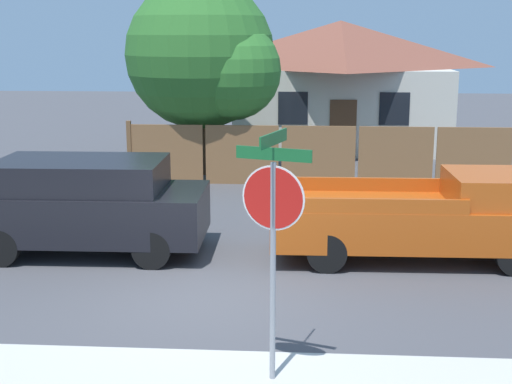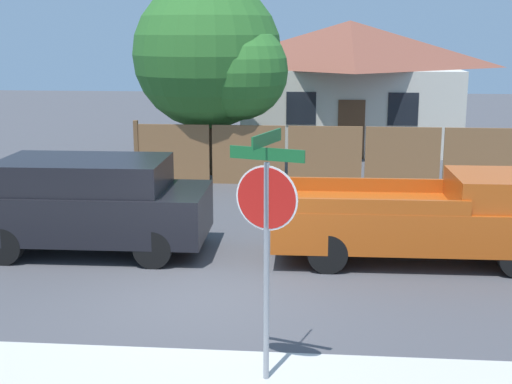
# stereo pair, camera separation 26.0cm
# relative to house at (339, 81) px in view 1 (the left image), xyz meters

# --- Properties ---
(ground_plane) EXTENTS (80.00, 80.00, 0.00)m
(ground_plane) POSITION_rel_house_xyz_m (-2.94, -16.32, -2.40)
(ground_plane) COLOR #47474C
(wooden_fence) EXTENTS (12.98, 0.12, 1.78)m
(wooden_fence) POSITION_rel_house_xyz_m (0.16, -7.50, -1.56)
(wooden_fence) COLOR brown
(wooden_fence) RESTS_ON ground
(house) EXTENTS (8.15, 6.73, 4.63)m
(house) POSITION_rel_house_xyz_m (0.00, 0.00, 0.00)
(house) COLOR beige
(house) RESTS_ON ground
(oak_tree) EXTENTS (4.59, 4.37, 5.76)m
(oak_tree) POSITION_rel_house_xyz_m (-4.18, -6.25, 1.08)
(oak_tree) COLOR brown
(oak_tree) RESTS_ON ground
(red_suv) EXTENTS (4.56, 2.12, 1.84)m
(red_suv) POSITION_rel_house_xyz_m (-5.51, -14.08, -1.40)
(red_suv) COLOR black
(red_suv) RESTS_ON ground
(orange_pickup) EXTENTS (5.43, 2.02, 1.67)m
(orange_pickup) POSITION_rel_house_xyz_m (1.00, -14.08, -1.57)
(orange_pickup) COLOR #B74C14
(orange_pickup) RESTS_ON ground
(stop_sign) EXTENTS (0.90, 0.81, 3.10)m
(stop_sign) POSITION_rel_house_xyz_m (-1.68, -19.06, -0.29)
(stop_sign) COLOR gray
(stop_sign) RESTS_ON ground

